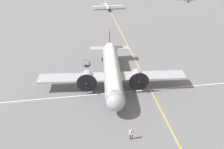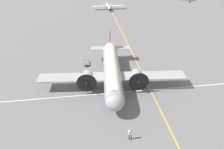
% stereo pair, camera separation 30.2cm
% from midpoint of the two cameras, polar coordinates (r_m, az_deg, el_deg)
% --- Properties ---
extents(ground_plane, '(300.00, 300.00, 0.00)m').
position_cam_midpoint_polar(ground_plane, '(37.22, 0.23, -2.33)').
color(ground_plane, slate).
extents(apron_line_eastwest, '(120.00, 0.16, 0.01)m').
position_cam_midpoint_polar(apron_line_eastwest, '(38.37, 9.05, -1.62)').
color(apron_line_eastwest, gold).
rests_on(apron_line_eastwest, ground_plane).
extents(apron_line_northsouth, '(0.16, 120.00, 0.01)m').
position_cam_midpoint_polar(apron_line_northsouth, '(35.00, 0.86, -4.78)').
color(apron_line_northsouth, silver).
rests_on(apron_line_northsouth, ground_plane).
extents(airliner_main, '(19.03, 23.76, 6.07)m').
position_cam_midpoint_polar(airliner_main, '(35.44, 0.28, 0.78)').
color(airliner_main, '#9399A3').
rests_on(airliner_main, ground_plane).
extents(crew_foreground, '(0.28, 0.59, 1.73)m').
position_cam_midpoint_polar(crew_foreground, '(27.17, 5.16, -15.02)').
color(crew_foreground, '#2D2D33').
rests_on(crew_foreground, ground_plane).
extents(suitcase_near_door, '(0.40, 0.19, 0.65)m').
position_cam_midpoint_polar(suitcase_near_door, '(42.23, -6.58, 2.37)').
color(suitcase_near_door, '#47331E').
rests_on(suitcase_near_door, ground_plane).
extents(baggage_cart, '(1.90, 1.08, 0.56)m').
position_cam_midpoint_polar(baggage_cart, '(43.14, -6.48, 3.00)').
color(baggage_cart, '#6B665B').
rests_on(baggage_cart, ground_plane).
extents(light_aircraft_distant, '(8.26, 11.17, 2.12)m').
position_cam_midpoint_polar(light_aircraft_distant, '(80.76, -0.76, 17.26)').
color(light_aircraft_distant, '#B7BCC6').
rests_on(light_aircraft_distant, ground_plane).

